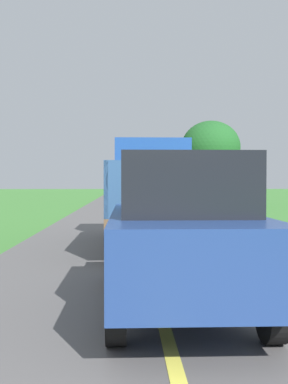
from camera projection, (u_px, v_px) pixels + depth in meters
The scene contains 3 objects.
banana_truck_near at pixel (154, 189), 12.21m from camera, with size 2.38×5.82×2.80m.
roadside_tree_near_left at pixel (211, 147), 32.36m from camera, with size 4.19×4.19×6.00m.
following_car at pixel (180, 230), 5.68m from camera, with size 1.74×4.10×1.92m.
Camera 1 is at (-0.41, -0.78, 1.68)m, focal length 42.54 mm.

